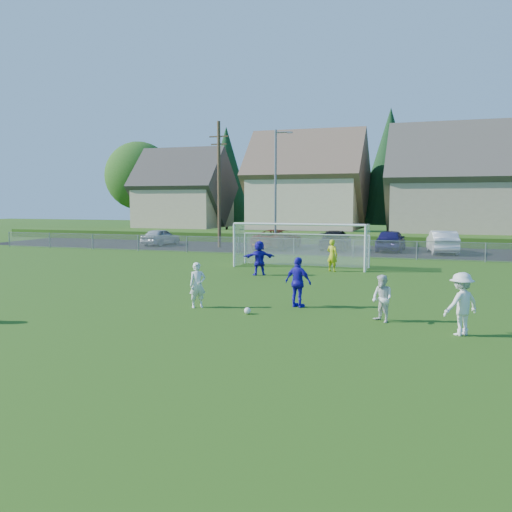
# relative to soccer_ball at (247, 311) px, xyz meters

# --- Properties ---
(ground) EXTENTS (160.00, 160.00, 0.00)m
(ground) POSITION_rel_soccer_ball_xyz_m (-1.36, -3.07, -0.11)
(ground) COLOR #193D0C
(ground) RESTS_ON ground
(asphalt_lot) EXTENTS (60.00, 60.00, 0.00)m
(asphalt_lot) POSITION_rel_soccer_ball_xyz_m (-1.36, 24.43, -0.10)
(asphalt_lot) COLOR black
(asphalt_lot) RESTS_ON ground
(grass_embankment) EXTENTS (70.00, 6.00, 0.80)m
(grass_embankment) POSITION_rel_soccer_ball_xyz_m (-1.36, 31.93, 0.29)
(grass_embankment) COLOR #1E420F
(grass_embankment) RESTS_ON ground
(soccer_ball) EXTENTS (0.22, 0.22, 0.22)m
(soccer_ball) POSITION_rel_soccer_ball_xyz_m (0.00, 0.00, 0.00)
(soccer_ball) COLOR white
(soccer_ball) RESTS_ON ground
(player_white_a) EXTENTS (0.68, 0.66, 1.58)m
(player_white_a) POSITION_rel_soccer_ball_xyz_m (-2.01, 0.50, 0.68)
(player_white_a) COLOR silver
(player_white_a) RESTS_ON ground
(player_white_b) EXTENTS (0.89, 0.88, 1.45)m
(player_white_b) POSITION_rel_soccer_ball_xyz_m (4.29, 0.22, 0.62)
(player_white_b) COLOR silver
(player_white_b) RESTS_ON ground
(player_white_c) EXTENTS (1.27, 1.24, 1.75)m
(player_white_c) POSITION_rel_soccer_ball_xyz_m (6.52, -0.75, 0.76)
(player_white_c) COLOR silver
(player_white_c) RESTS_ON ground
(player_blue_a) EXTENTS (1.11, 0.75, 1.76)m
(player_blue_a) POSITION_rel_soccer_ball_xyz_m (1.29, 1.67, 0.77)
(player_blue_a) COLOR #1E13B3
(player_blue_a) RESTS_ON ground
(player_blue_b) EXTENTS (1.66, 1.18, 1.73)m
(player_blue_b) POSITION_rel_soccer_ball_xyz_m (-2.58, 9.07, 0.75)
(player_blue_b) COLOR #1E13B3
(player_blue_b) RESTS_ON ground
(goalkeeper) EXTENTS (0.72, 0.60, 1.69)m
(goalkeeper) POSITION_rel_soccer_ball_xyz_m (0.61, 11.67, 0.74)
(goalkeeper) COLOR #BBC417
(goalkeeper) RESTS_ON ground
(car_a) EXTENTS (2.01, 4.23, 1.39)m
(car_a) POSITION_rel_soccer_ball_xyz_m (-16.28, 24.10, 0.59)
(car_a) COLOR #B2B5BA
(car_a) RESTS_ON ground
(car_c) EXTENTS (3.12, 5.66, 1.50)m
(car_c) POSITION_rel_soccer_ball_xyz_m (-6.03, 24.13, 0.64)
(car_c) COLOR #61190B
(car_c) RESTS_ON ground
(car_d) EXTENTS (2.45, 5.26, 1.49)m
(car_d) POSITION_rel_soccer_ball_xyz_m (-1.50, 24.31, 0.63)
(car_d) COLOR black
(car_d) RESTS_ON ground
(car_e) EXTENTS (2.04, 4.80, 1.62)m
(car_e) POSITION_rel_soccer_ball_xyz_m (2.56, 24.63, 0.70)
(car_e) COLOR #1A164F
(car_e) RESTS_ON ground
(car_f) EXTENTS (2.30, 5.05, 1.60)m
(car_f) POSITION_rel_soccer_ball_xyz_m (6.18, 24.17, 0.69)
(car_f) COLOR silver
(car_f) RESTS_ON ground
(soccer_goal) EXTENTS (7.42, 1.90, 2.50)m
(soccer_goal) POSITION_rel_soccer_ball_xyz_m (-1.36, 12.98, 1.52)
(soccer_goal) COLOR white
(soccer_goal) RESTS_ON ground
(chainlink_fence) EXTENTS (52.06, 0.06, 1.20)m
(chainlink_fence) POSITION_rel_soccer_ball_xyz_m (-1.36, 18.93, 0.52)
(chainlink_fence) COLOR gray
(chainlink_fence) RESTS_ON ground
(streetlight) EXTENTS (1.38, 0.18, 9.00)m
(streetlight) POSITION_rel_soccer_ball_xyz_m (-5.80, 22.93, 4.73)
(streetlight) COLOR slate
(streetlight) RESTS_ON ground
(utility_pole) EXTENTS (1.60, 0.26, 10.00)m
(utility_pole) POSITION_rel_soccer_ball_xyz_m (-10.86, 23.93, 5.04)
(utility_pole) COLOR #473321
(utility_pole) RESTS_ON ground
(houses_row) EXTENTS (53.90, 11.45, 13.27)m
(houses_row) POSITION_rel_soccer_ball_xyz_m (0.62, 39.39, 7.22)
(houses_row) COLOR tan
(houses_row) RESTS_ON ground
(tree_row) EXTENTS (65.98, 12.36, 13.80)m
(tree_row) POSITION_rel_soccer_ball_xyz_m (-0.31, 45.66, 6.80)
(tree_row) COLOR #382616
(tree_row) RESTS_ON ground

